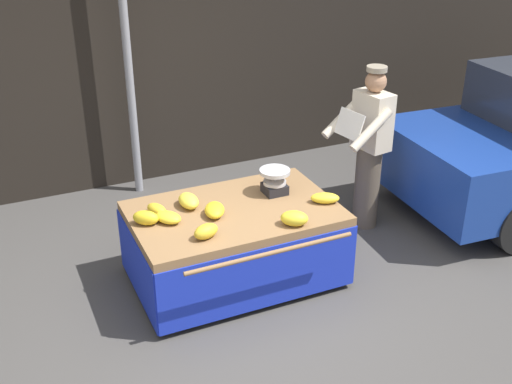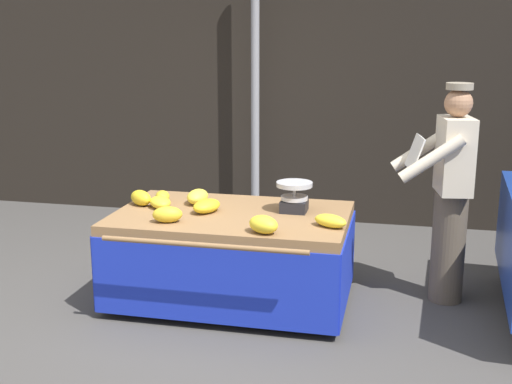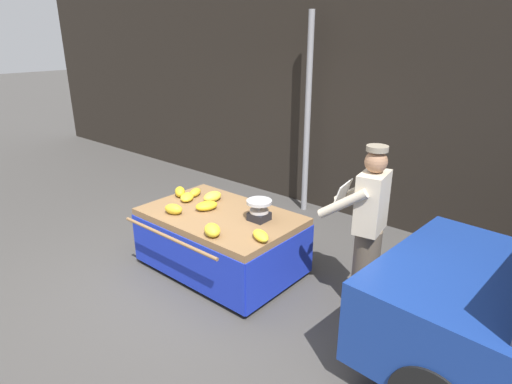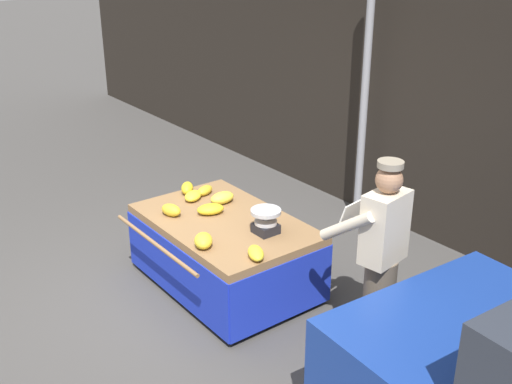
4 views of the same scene
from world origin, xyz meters
TOP-DOWN VIEW (x-y plane):
  - ground_plane at (0.00, 0.00)m, footprint 60.00×60.00m
  - back_wall at (0.00, 3.12)m, footprint 16.00×0.24m
  - street_pole at (-0.25, 2.74)m, footprint 0.09×0.09m
  - banana_cart at (0.06, 0.55)m, footprint 1.82×1.36m
  - weighing_scale at (0.53, 0.69)m, footprint 0.28×0.28m
  - banana_bunch_0 at (-0.28, 0.76)m, footprint 0.17×0.27m
  - banana_bunch_1 at (-0.58, 0.74)m, footprint 0.19×0.24m
  - banana_bunch_2 at (-0.13, 0.52)m, footprint 0.25×0.31m
  - banana_bunch_3 at (-0.33, 0.19)m, footprint 0.25×0.19m
  - banana_bunch_4 at (0.85, 0.33)m, footprint 0.29×0.23m
  - banana_bunch_5 at (-0.71, 0.61)m, footprint 0.25×0.23m
  - banana_bunch_6 at (0.41, 0.09)m, footprint 0.28×0.26m
  - banana_bunch_7 at (-0.53, 0.56)m, footprint 0.27×0.29m
  - vendor_person at (1.70, 0.93)m, footprint 0.63×0.58m

SIDE VIEW (x-z plane):
  - ground_plane at x=0.00m, z-range 0.00..0.00m
  - banana_cart at x=0.06m, z-range 0.17..0.90m
  - banana_bunch_7 at x=-0.53m, z-range 0.72..0.81m
  - banana_bunch_4 at x=0.85m, z-range 0.72..0.81m
  - banana_bunch_1 at x=-0.58m, z-range 0.72..0.82m
  - banana_bunch_2 at x=-0.13m, z-range 0.72..0.82m
  - banana_bunch_0 at x=-0.28m, z-range 0.72..0.84m
  - banana_bunch_3 at x=-0.33m, z-range 0.72..0.84m
  - banana_bunch_5 at x=-0.71m, z-range 0.72..0.85m
  - banana_bunch_6 at x=0.41m, z-range 0.72..0.85m
  - weighing_scale at x=0.53m, z-range 0.72..0.96m
  - vendor_person at x=1.70m, z-range 0.02..1.73m
  - street_pole at x=-0.25m, z-range 0.00..2.97m
  - back_wall at x=0.00m, z-range 0.00..4.21m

